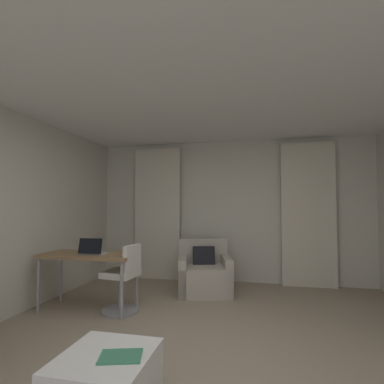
{
  "coord_description": "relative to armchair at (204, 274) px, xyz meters",
  "views": [
    {
      "loc": [
        0.51,
        -2.58,
        1.39
      ],
      "look_at": [
        -0.35,
        1.33,
        1.58
      ],
      "focal_mm": 27.83,
      "sensor_mm": 36.0,
      "label": 1
    }
  ],
  "objects": [
    {
      "name": "armchair",
      "position": [
        0.0,
        0.0,
        0.0
      ],
      "size": [
        0.98,
        0.96,
        0.83
      ],
      "color": "#B2A899",
      "rests_on": "ground"
    },
    {
      "name": "coffee_table",
      "position": [
        -0.18,
        -2.87,
        -0.1
      ],
      "size": [
        0.62,
        0.65,
        0.37
      ],
      "color": "white",
      "rests_on": "ground"
    },
    {
      "name": "curtain_right_panel",
      "position": [
        1.71,
        0.7,
        0.96
      ],
      "size": [
        0.9,
        0.06,
        2.5
      ],
      "color": "beige",
      "rests_on": "ground"
    },
    {
      "name": "magazine_open",
      "position": [
        -0.06,
        -2.88,
        0.09
      ],
      "size": [
        0.32,
        0.27,
        0.01
      ],
      "color": "#387F5B",
      "rests_on": "coffee_table"
    },
    {
      "name": "curtain_left_panel",
      "position": [
        -1.04,
        0.7,
        0.96
      ],
      "size": [
        0.9,
        0.06,
        2.5
      ],
      "color": "beige",
      "rests_on": "ground"
    },
    {
      "name": "ceiling",
      "position": [
        0.34,
        -2.2,
        2.34
      ],
      "size": [
        5.12,
        6.12,
        0.06
      ],
      "primitive_type": "cube",
      "color": "white",
      "rests_on": "wall_left"
    },
    {
      "name": "wall_window",
      "position": [
        0.34,
        0.83,
        1.01
      ],
      "size": [
        5.12,
        0.06,
        2.6
      ],
      "color": "beige",
      "rests_on": "ground"
    },
    {
      "name": "laptop",
      "position": [
        -1.3,
        -1.16,
        0.5
      ],
      "size": [
        0.33,
        0.26,
        0.22
      ],
      "color": "#ADADB2",
      "rests_on": "desk"
    },
    {
      "name": "desk",
      "position": [
        -1.38,
        -1.12,
        0.39
      ],
      "size": [
        1.28,
        0.57,
        0.75
      ],
      "color": "olive",
      "rests_on": "ground"
    },
    {
      "name": "desk_chair",
      "position": [
        -0.88,
        -1.12,
        0.11
      ],
      "size": [
        0.48,
        0.48,
        0.88
      ],
      "color": "gray",
      "rests_on": "ground"
    },
    {
      "name": "ground_plane",
      "position": [
        0.34,
        -2.2,
        -0.29
      ],
      "size": [
        12.0,
        12.0,
        0.0
      ],
      "primitive_type": "plane",
      "color": "gray"
    }
  ]
}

